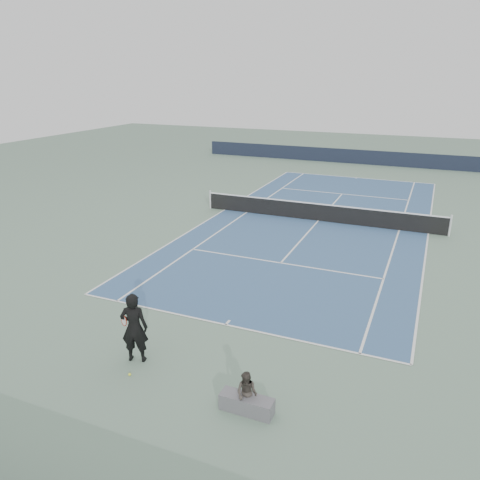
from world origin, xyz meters
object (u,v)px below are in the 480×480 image
at_px(tennis_net, 319,212).
at_px(tennis_player, 134,328).
at_px(tennis_ball, 130,374).
at_px(spectator_bench, 247,398).

xyz_separation_m(tennis_net, tennis_player, (-1.47, -14.53, 0.50)).
distance_m(tennis_ball, spectator_bench, 3.33).
bearing_deg(spectator_bench, tennis_player, 168.00).
distance_m(tennis_player, spectator_bench, 3.69).
height_order(tennis_net, tennis_ball, tennis_net).
height_order(tennis_player, spectator_bench, tennis_player).
relative_size(tennis_net, spectator_bench, 10.09).
bearing_deg(tennis_net, tennis_ball, -94.60).
bearing_deg(tennis_ball, spectator_bench, -1.38).
height_order(tennis_ball, spectator_bench, spectator_bench).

